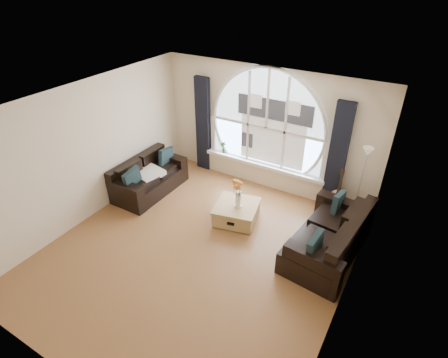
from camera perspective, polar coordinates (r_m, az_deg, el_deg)
ground at (r=6.67m, az=-4.01°, el=-11.24°), size 5.00×5.50×0.01m
ceiling at (r=5.24m, az=-5.11°, el=11.04°), size 5.00×5.50×0.01m
wall_back at (r=7.98m, az=6.84°, el=7.83°), size 5.00×0.01×2.70m
wall_front at (r=4.45m, az=-26.00°, el=-18.11°), size 5.00×0.01×2.70m
wall_left at (r=7.40m, az=-20.70°, el=3.99°), size 0.01×5.50×2.70m
wall_right at (r=5.10m, az=19.68°, el=-9.16°), size 0.01×5.50×2.70m
attic_slope at (r=4.58m, az=18.28°, el=1.51°), size 0.92×5.50×0.72m
arched_window at (r=7.84m, az=6.87°, el=9.60°), size 2.60×0.06×2.15m
window_sill at (r=8.26m, az=6.19°, el=2.26°), size 2.90×0.22×0.08m
window_frame at (r=7.82m, az=6.78°, el=9.53°), size 2.76×0.08×2.15m
neighbor_house at (r=7.83m, az=7.77°, el=8.49°), size 1.70×0.02×1.50m
curtain_left at (r=8.67m, az=-3.33°, el=8.54°), size 0.35×0.12×2.30m
curtain_right at (r=7.53m, az=17.48°, el=3.34°), size 0.35×0.12×2.30m
sofa_left at (r=8.18m, az=-11.70°, el=0.52°), size 0.88×1.72×0.76m
sofa_right at (r=6.60m, az=16.10°, el=-8.64°), size 1.17×2.02×0.85m
coffee_chest at (r=7.23m, az=1.99°, el=-5.17°), size 0.99×0.99×0.41m
throw_blanket at (r=8.06m, az=-11.80°, el=0.83°), size 0.65×0.65×0.10m
vase_flowers at (r=6.88m, az=2.30°, el=-1.71°), size 0.24×0.24×0.70m
floor_lamp at (r=7.41m, az=20.71°, el=-0.90°), size 0.24×0.24×1.60m
guitar at (r=7.64m, az=17.77°, el=-1.66°), size 0.39×0.29×1.06m
potted_plant at (r=8.61m, az=-0.11°, el=5.04°), size 0.16×0.13×0.27m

